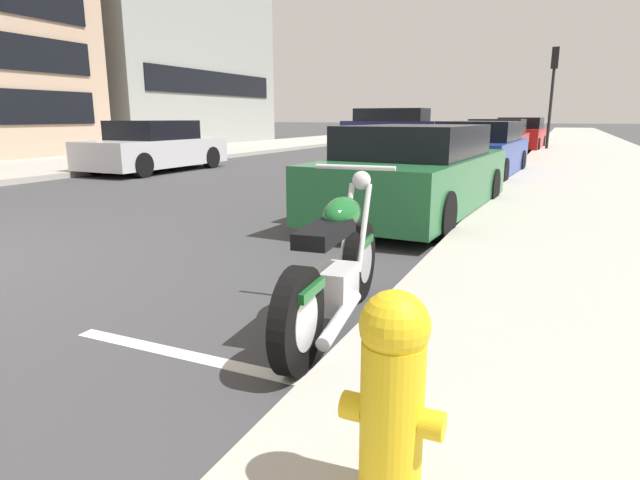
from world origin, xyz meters
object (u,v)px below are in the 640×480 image
object	(u,v)px
car_opposite_curb	(155,148)
fire_hydrant	(392,393)
parked_motorcycle	(335,270)
traffic_signal_near_corner	(553,76)
parked_car_far_down_curb	(479,151)
parked_car_behind_motorcycle	(497,141)
crossing_truck	(391,125)
parked_car_mid_block	(520,135)
parked_car_at_intersection	(417,173)

from	to	relation	value
car_opposite_curb	fire_hydrant	world-z (taller)	car_opposite_curb
parked_motorcycle	traffic_signal_near_corner	size ratio (longest dim) A/B	0.49
parked_car_far_down_curb	parked_car_behind_motorcycle	size ratio (longest dim) A/B	1.07
parked_car_far_down_curb	car_opposite_curb	bearing A→B (deg)	106.53
crossing_truck	traffic_signal_near_corner	distance (m)	9.52
parked_motorcycle	parked_car_mid_block	distance (m)	22.39
parked_motorcycle	crossing_truck	distance (m)	27.02
crossing_truck	traffic_signal_near_corner	bearing A→B (deg)	156.84
fire_hydrant	parked_car_far_down_curb	bearing A→B (deg)	6.74
parked_car_behind_motorcycle	traffic_signal_near_corner	world-z (taller)	traffic_signal_near_corner
crossing_truck	fire_hydrant	distance (m)	28.88
parked_car_mid_block	crossing_truck	size ratio (longest dim) A/B	0.83
parked_car_mid_block	parked_car_at_intersection	bearing A→B (deg)	-178.66
parked_car_mid_block	car_opposite_curb	bearing A→B (deg)	151.17
parked_car_at_intersection	traffic_signal_near_corner	xyz separation A→B (m)	(17.17, -1.32, 2.47)
car_opposite_curb	fire_hydrant	xyz separation A→B (m)	(-9.89, -9.75, -0.09)
car_opposite_curb	crossing_truck	bearing A→B (deg)	176.06
parked_car_at_intersection	parked_car_mid_block	xyz separation A→B (m)	(17.84, -0.17, 0.04)
crossing_truck	car_opposite_curb	bearing A→B (deg)	89.75
parked_car_far_down_curb	parked_car_at_intersection	bearing A→B (deg)	-177.95
parked_car_far_down_curb	parked_car_mid_block	bearing A→B (deg)	2.73
parked_car_at_intersection	car_opposite_curb	distance (m)	9.03
parked_car_at_intersection	crossing_truck	xyz separation A→B (m)	(21.40, 6.93, 0.35)
crossing_truck	parked_car_at_intersection	bearing A→B (deg)	111.95
fire_hydrant	traffic_signal_near_corner	distance (m)	23.53
crossing_truck	traffic_signal_near_corner	world-z (taller)	traffic_signal_near_corner
parked_motorcycle	parked_car_behind_motorcycle	bearing A→B (deg)	-2.58
parked_car_mid_block	fire_hydrant	xyz separation A→B (m)	(-24.06, -1.34, -0.14)
parked_car_behind_motorcycle	traffic_signal_near_corner	distance (m)	6.35
parked_car_behind_motorcycle	car_opposite_curb	bearing A→B (deg)	134.81
parked_motorcycle	parked_car_at_intersection	xyz separation A→B (m)	(4.54, 0.59, 0.22)
car_opposite_curb	parked_car_at_intersection	bearing A→B (deg)	66.30
parked_motorcycle	parked_car_behind_motorcycle	size ratio (longest dim) A/B	0.47
parked_motorcycle	parked_car_far_down_curb	size ratio (longest dim) A/B	0.44
parked_car_mid_block	parked_car_behind_motorcycle	bearing A→B (deg)	179.13
parked_motorcycle	parked_car_far_down_curb	world-z (taller)	parked_car_far_down_curb
parked_car_far_down_curb	parked_car_behind_motorcycle	distance (m)	5.83
parked_car_far_down_curb	parked_car_mid_block	size ratio (longest dim) A/B	0.97
parked_car_behind_motorcycle	fire_hydrant	distance (m)	17.79
parked_car_at_intersection	parked_car_behind_motorcycle	world-z (taller)	parked_car_behind_motorcycle
crossing_truck	traffic_signal_near_corner	size ratio (longest dim) A/B	1.35
parked_car_far_down_curb	fire_hydrant	distance (m)	11.97
parked_car_at_intersection	car_opposite_curb	world-z (taller)	car_opposite_curb
parked_car_mid_block	car_opposite_curb	distance (m)	16.48
parked_car_far_down_curb	crossing_truck	size ratio (longest dim) A/B	0.81
parked_motorcycle	crossing_truck	size ratio (longest dim) A/B	0.36
fire_hydrant	parked_car_mid_block	bearing A→B (deg)	3.18
traffic_signal_near_corner	fire_hydrant	bearing A→B (deg)	-179.55
fire_hydrant	parked_car_at_intersection	bearing A→B (deg)	13.60
parked_car_behind_motorcycle	parked_car_mid_block	size ratio (longest dim) A/B	0.91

